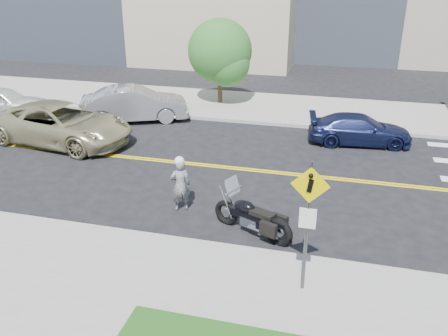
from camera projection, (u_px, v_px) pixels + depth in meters
ground_plane at (203, 165)px, 16.99m from camera, size 120.00×120.00×0.00m
sidewalk_near at (102, 293)px, 10.30m from camera, size 60.00×5.00×0.15m
sidewalk_far at (246, 106)px, 23.61m from camera, size 60.00×5.00×0.15m
pedestrian_sign at (308, 215)px, 9.64m from camera, size 0.78×0.08×3.00m
motorcyclist at (180, 184)px, 13.61m from camera, size 0.69×0.60×1.68m
motorcycle at (253, 210)px, 12.43m from camera, size 2.47×1.61×1.44m
suv at (62, 124)px, 18.75m from camera, size 6.05×3.41×1.60m
parked_car_white at (1, 102)px, 22.06m from camera, size 4.36×2.54×1.39m
parked_car_silver at (135, 104)px, 21.41m from camera, size 4.99×3.42×1.56m
parked_car_blue at (360, 129)px, 18.78m from camera, size 4.19×2.12×1.17m
tree_far_a at (220, 51)px, 22.98m from camera, size 3.12×3.12×4.26m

